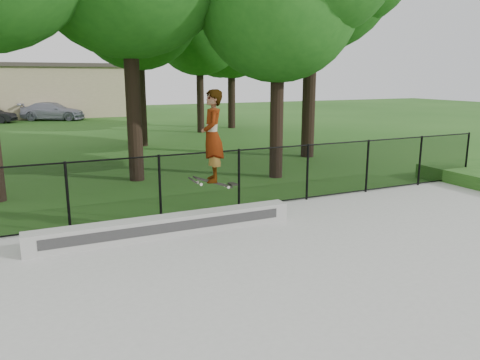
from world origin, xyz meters
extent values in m
plane|color=#215016|center=(0.00, 0.00, 0.00)|extent=(100.00, 100.00, 0.00)
cube|color=#A2A29D|center=(0.00, 0.00, 0.03)|extent=(14.00, 12.00, 0.06)
cube|color=#A09F9B|center=(-2.21, 4.70, 0.27)|extent=(5.52, 0.40, 0.41)
imported|color=#AAABC1|center=(-2.44, 34.22, 0.68)|extent=(4.69, 3.45, 1.35)
cube|color=black|center=(-1.28, 4.41, 1.16)|extent=(0.81, 0.23, 0.30)
imported|color=#B4C1ED|center=(-1.28, 4.41, 2.11)|extent=(0.64, 0.79, 1.86)
cylinder|color=black|center=(-4.00, 5.90, 0.81)|extent=(0.06, 0.06, 1.50)
cylinder|color=black|center=(-2.00, 5.90, 0.81)|extent=(0.06, 0.06, 1.50)
cylinder|color=black|center=(0.00, 5.90, 0.81)|extent=(0.06, 0.06, 1.50)
cylinder|color=black|center=(2.00, 5.90, 0.81)|extent=(0.06, 0.06, 1.50)
cylinder|color=black|center=(4.00, 5.90, 0.81)|extent=(0.06, 0.06, 1.50)
cylinder|color=black|center=(6.00, 5.90, 0.81)|extent=(0.06, 0.06, 1.50)
cylinder|color=black|center=(8.00, 5.90, 0.81)|extent=(0.06, 0.06, 1.50)
cylinder|color=black|center=(0.00, 5.90, 1.53)|extent=(16.00, 0.04, 0.04)
cylinder|color=black|center=(0.00, 5.90, 0.11)|extent=(16.00, 0.04, 0.04)
cube|color=black|center=(0.00, 5.90, 0.81)|extent=(16.00, 0.01, 1.50)
cylinder|color=black|center=(-1.50, 10.50, 2.59)|extent=(0.44, 0.44, 5.19)
cylinder|color=black|center=(2.80, 9.00, 2.11)|extent=(0.44, 0.44, 4.21)
cylinder|color=black|center=(6.00, 12.00, 2.83)|extent=(0.44, 0.44, 5.66)
cylinder|color=black|center=(0.50, 18.00, 2.42)|extent=(0.44, 0.44, 4.84)
sphere|color=#1C5316|center=(0.50, 18.00, 6.44)|extent=(5.81, 5.81, 5.81)
cylinder|color=black|center=(5.00, 22.00, 2.26)|extent=(0.44, 0.44, 4.52)
sphere|color=#1C5316|center=(5.00, 22.00, 6.02)|extent=(5.43, 5.43, 5.43)
cylinder|color=black|center=(7.68, 23.47, 2.15)|extent=(0.44, 0.44, 4.30)
sphere|color=#1C5316|center=(7.68, 23.47, 5.72)|extent=(5.16, 5.16, 5.16)
cube|color=tan|center=(-2.00, 38.00, 2.00)|extent=(12.00, 6.00, 4.00)
cube|color=#3F3833|center=(-2.00, 38.00, 4.15)|extent=(12.40, 6.40, 0.30)
camera|label=1|loc=(-4.76, -4.30, 3.29)|focal=35.00mm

